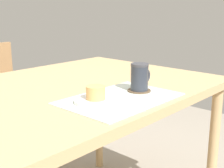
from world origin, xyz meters
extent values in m
cylinder|color=tan|center=(0.57, -0.40, 0.36)|extent=(0.05, 0.05, 0.72)
cylinder|color=tan|center=(0.57, 0.40, 0.36)|extent=(0.05, 0.05, 0.72)
cube|color=tan|center=(0.00, 0.00, 0.74)|extent=(1.24, 0.92, 0.04)
cylinder|color=#997047|center=(0.29, 0.58, 0.20)|extent=(0.04, 0.04, 0.41)
cylinder|color=#997047|center=(-0.06, 0.53, 0.20)|extent=(0.04, 0.04, 0.41)
cylinder|color=#997047|center=(0.24, 0.93, 0.20)|extent=(0.04, 0.04, 0.41)
cube|color=#997047|center=(0.09, 0.73, 0.43)|extent=(0.48, 0.48, 0.04)
cube|color=silver|center=(-0.01, -0.28, 0.76)|extent=(0.43, 0.29, 0.00)
cylinder|color=white|center=(-0.11, -0.26, 0.77)|extent=(0.15, 0.15, 0.01)
cylinder|color=#E0A860|center=(-0.11, -0.26, 0.80)|extent=(0.07, 0.07, 0.05)
cylinder|color=brown|center=(0.11, -0.28, 0.76)|extent=(0.09, 0.09, 0.00)
cylinder|color=#2D333D|center=(0.11, -0.28, 0.81)|extent=(0.07, 0.07, 0.10)
cylinder|color=#3D3D42|center=(0.11, -0.28, 0.87)|extent=(0.07, 0.07, 0.01)
torus|color=#2D333D|center=(0.15, -0.28, 0.82)|extent=(0.06, 0.01, 0.06)
cylinder|color=silver|center=(0.02, -0.41, 0.77)|extent=(0.13, 0.04, 0.01)
camera|label=1|loc=(-0.84, -1.00, 1.09)|focal=50.00mm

